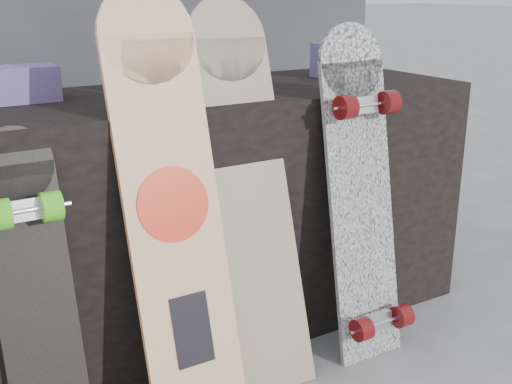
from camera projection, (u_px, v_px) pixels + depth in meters
ground at (308, 384)px, 1.89m from camera, size 60.00×60.00×0.00m
vendor_table at (225, 207)px, 2.17m from camera, size 1.60×0.60×0.80m
merch_box_purple at (24, 84)px, 1.82m from camera, size 0.18×0.12×0.10m
merch_box_small at (337, 60)px, 2.30m from camera, size 0.14×0.14×0.12m
merch_box_flat at (232, 72)px, 2.24m from camera, size 0.22×0.10×0.06m
longboard_geisha at (171, 198)px, 1.65m from camera, size 0.26×0.33×1.13m
longboard_celtic at (249, 183)px, 1.82m from camera, size 0.24×0.35×1.10m
longboard_cascadia at (363, 192)px, 1.93m from camera, size 0.23×0.27×1.02m
skateboard_dark at (38, 301)px, 1.50m from camera, size 0.18×0.27×0.81m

